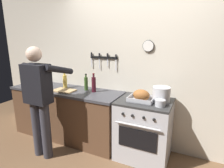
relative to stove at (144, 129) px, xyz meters
The scene contains 11 objects.
wall_back 0.95m from the stove, 121.33° to the left, with size 6.00×0.13×2.60m.
counter_block 1.43m from the stove, behind, with size 2.03×0.65×0.90m.
stove is the anchor object (origin of this frame).
person_cook 1.60m from the stove, 156.22° to the right, with size 0.51×0.63×1.66m.
roasting_pan 0.53m from the stove, 127.09° to the right, with size 0.35×0.26×0.17m.
stock_pot 0.60m from the stove, 11.09° to the left, with size 0.24×0.24×0.21m.
saucepan 0.57m from the stove, 29.74° to the right, with size 0.13×0.13×0.09m.
cutting_board 1.44m from the stove, behind, with size 0.36×0.24×0.02m, color tan.
bottle_olive_oil 1.20m from the stove, behind, with size 0.06×0.06×0.29m.
bottle_wine_red 1.06m from the stove, behind, with size 0.07×0.07×0.31m.
bottle_cooking_oil 1.58m from the stove, behind, with size 0.07×0.07×0.29m.
Camera 1 is at (0.87, -1.48, 1.77)m, focal length 29.72 mm.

